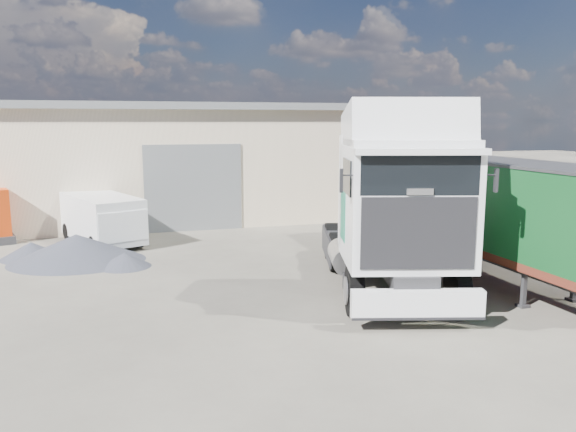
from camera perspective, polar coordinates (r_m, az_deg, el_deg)
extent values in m
plane|color=#2B2923|center=(14.80, 3.05, -8.25)|extent=(120.00, 120.00, 0.00)
cube|color=beige|center=(29.40, -18.80, 5.15)|extent=(30.00, 12.00, 5.00)
cube|color=#545759|center=(29.33, -19.08, 10.31)|extent=(30.60, 12.60, 0.30)
cube|color=#545759|center=(23.59, -9.57, 2.83)|extent=(4.00, 0.08, 3.60)
cube|color=#545759|center=(29.34, -19.10, 10.70)|extent=(30.60, 0.40, 0.15)
cube|color=maroon|center=(25.38, 23.59, 1.38)|extent=(0.35, 26.00, 2.50)
cylinder|color=black|center=(13.63, 11.90, -7.39)|extent=(3.00, 1.88, 1.20)
cylinder|color=black|center=(17.38, 8.97, -3.59)|extent=(3.06, 1.89, 1.20)
cylinder|color=black|center=(18.90, 8.13, -2.50)|extent=(3.06, 1.89, 1.20)
cube|color=#2D2D30|center=(16.09, 9.78, -3.15)|extent=(2.92, 7.49, 0.34)
cube|color=silver|center=(12.62, 13.01, -8.71)|extent=(2.86, 1.02, 0.62)
cube|color=silver|center=(13.57, 11.81, 1.11)|extent=(3.41, 3.25, 2.78)
cube|color=black|center=(12.40, 13.09, -1.73)|extent=(2.43, 0.71, 1.59)
cube|color=black|center=(12.24, 13.28, 4.02)|extent=(2.48, 0.71, 0.85)
cube|color=silver|center=(13.65, 11.86, 8.68)|extent=(3.28, 2.85, 1.39)
cube|color=#0D5F42|center=(13.82, 5.59, 0.11)|extent=(0.23, 0.82, 1.25)
cube|color=#0D5F42|center=(14.43, 16.88, 0.14)|extent=(0.23, 0.82, 1.25)
cylinder|color=#2D2D30|center=(17.46, 8.90, -1.32)|extent=(1.53, 1.53, 0.14)
cube|color=#2D2D30|center=(15.07, 22.84, -6.79)|extent=(0.27, 0.27, 0.95)
cube|color=#2D2D30|center=(16.12, 27.05, -6.06)|extent=(0.27, 0.27, 0.95)
cylinder|color=black|center=(20.89, 12.23, -1.86)|extent=(2.24, 1.00, 0.92)
cube|color=#2D2D30|center=(17.96, 17.92, -2.93)|extent=(1.07, 10.41, 0.30)
cube|color=#551D13|center=(17.90, 17.97, -2.04)|extent=(2.54, 10.47, 0.21)
cube|color=black|center=(17.70, 18.18, 1.86)|extent=(2.54, 10.47, 2.25)
cube|color=#2D2D30|center=(17.59, 18.37, 5.55)|extent=(2.60, 10.52, 0.07)
cylinder|color=black|center=(20.82, -16.97, -2.51)|extent=(1.93, 1.26, 0.63)
cylinder|color=black|center=(23.65, -19.60, -1.23)|extent=(1.93, 1.26, 0.63)
cube|color=silver|center=(22.11, -18.46, -0.08)|extent=(3.29, 4.74, 1.62)
cube|color=silver|center=(20.43, -16.77, -0.89)|extent=(1.95, 1.44, 1.05)
cube|color=black|center=(20.53, -17.03, 0.62)|extent=(1.58, 0.68, 0.57)
cone|color=#1F2129|center=(19.56, -20.66, -3.06)|extent=(4.93, 4.93, 0.91)
cone|color=#1F2129|center=(18.44, -16.24, -4.29)|extent=(1.85, 1.85, 0.45)
cone|color=#1F2129|center=(20.70, -24.64, -3.16)|extent=(2.26, 2.26, 0.55)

